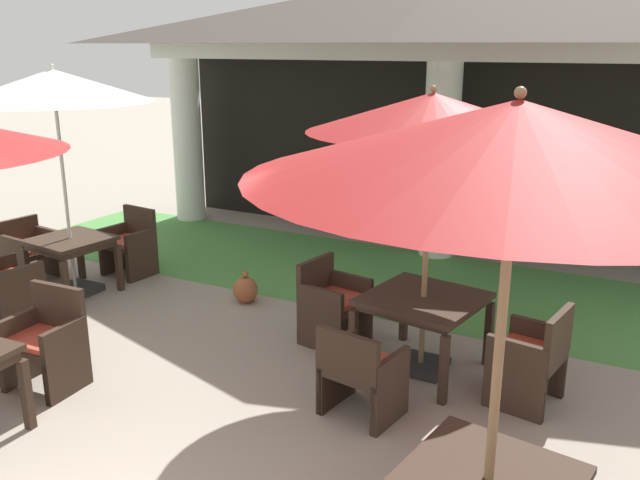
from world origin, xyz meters
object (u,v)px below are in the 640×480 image
(patio_chair_far_back_north, at_px, (130,244))
(patio_umbrella_near_foreground, at_px, (516,143))
(patio_table_mid_right, at_px, (423,305))
(patio_chair_mid_right_west, at_px, (332,304))
(patio_chair_mid_left_north, at_px, (46,343))
(patio_chair_far_back_south, at_px, (5,284))
(patio_table_far_back, at_px, (71,246))
(patio_umbrella_mid_right, at_px, (432,115))
(terracotta_urn, at_px, (245,290))
(patio_chair_mid_right_south, at_px, (361,372))
(patio_chair_mid_right_east, at_px, (531,359))
(patio_umbrella_far_back, at_px, (54,88))
(patio_chair_far_back_west, at_px, (31,251))

(patio_chair_far_back_north, bearing_deg, patio_umbrella_near_foreground, 157.26)
(patio_table_mid_right, bearing_deg, patio_chair_mid_right_west, 170.98)
(patio_chair_mid_left_north, height_order, patio_chair_mid_right_west, patio_chair_mid_left_north)
(patio_chair_far_back_south, bearing_deg, patio_table_mid_right, 18.63)
(patio_table_far_back, distance_m, patio_chair_far_back_north, 0.93)
(patio_umbrella_mid_right, distance_m, terracotta_urn, 3.45)
(patio_chair_far_back_north, bearing_deg, patio_table_far_back, 90.00)
(patio_table_mid_right, relative_size, patio_chair_far_back_north, 1.29)
(patio_umbrella_mid_right, distance_m, patio_chair_mid_right_south, 2.31)
(patio_umbrella_near_foreground, relative_size, patio_chair_mid_right_south, 3.46)
(patio_chair_mid_left_north, xyz_separation_m, patio_chair_far_back_south, (-1.77, 0.93, -0.04))
(patio_chair_mid_left_north, bearing_deg, patio_umbrella_mid_right, -149.49)
(patio_chair_mid_right_east, distance_m, patio_chair_far_back_south, 5.81)
(terracotta_urn, bearing_deg, patio_chair_mid_left_north, -99.32)
(patio_umbrella_far_back, bearing_deg, patio_umbrella_mid_right, 1.31)
(patio_umbrella_far_back, relative_size, patio_chair_far_back_south, 3.45)
(patio_table_far_back, relative_size, patio_chair_far_back_south, 1.15)
(patio_chair_mid_left_north, distance_m, patio_chair_far_back_west, 3.22)
(patio_umbrella_mid_right, bearing_deg, patio_umbrella_near_foreground, -62.73)
(patio_chair_mid_left_north, relative_size, patio_chair_far_back_north, 1.03)
(patio_umbrella_near_foreground, height_order, patio_chair_mid_left_north, patio_umbrella_near_foreground)
(patio_chair_mid_right_west, bearing_deg, terracotta_urn, -99.48)
(patio_chair_far_back_north, height_order, patio_chair_far_back_west, patio_chair_far_back_north)
(patio_umbrella_near_foreground, relative_size, patio_chair_far_back_north, 3.15)
(patio_chair_mid_left_north, distance_m, patio_chair_mid_right_west, 2.81)
(patio_chair_mid_right_east, bearing_deg, patio_chair_mid_right_south, 134.91)
(patio_chair_mid_left_north, distance_m, patio_table_mid_right, 3.51)
(patio_table_far_back, distance_m, patio_umbrella_far_back, 1.93)
(patio_umbrella_near_foreground, bearing_deg, patio_umbrella_far_back, 158.48)
(patio_table_mid_right, distance_m, patio_umbrella_mid_right, 1.79)
(patio_umbrella_mid_right, distance_m, patio_chair_mid_right_east, 2.29)
(patio_chair_mid_right_east, distance_m, patio_chair_far_back_west, 6.55)
(patio_umbrella_near_foreground, relative_size, patio_chair_far_back_south, 3.48)
(patio_chair_mid_right_west, bearing_deg, patio_chair_far_back_west, -78.79)
(patio_table_mid_right, bearing_deg, patio_table_far_back, -178.69)
(patio_chair_far_back_north, xyz_separation_m, patio_chair_far_back_south, (-0.21, -1.81, -0.03))
(patio_chair_far_back_north, bearing_deg, patio_chair_far_back_south, 90.00)
(patio_umbrella_far_back, bearing_deg, patio_chair_far_back_west, 173.50)
(patio_chair_mid_right_south, bearing_deg, patio_chair_far_back_west, 177.84)
(patio_chair_mid_right_east, relative_size, patio_umbrella_far_back, 0.32)
(patio_umbrella_near_foreground, distance_m, patio_table_far_back, 6.57)
(patio_chair_mid_left_north, relative_size, patio_chair_mid_right_west, 1.06)
(patio_chair_far_back_west, bearing_deg, patio_chair_far_back_south, 44.95)
(patio_chair_far_back_north, distance_m, terracotta_urn, 2.01)
(patio_umbrella_far_back, height_order, patio_chair_far_back_west, patio_umbrella_far_back)
(patio_umbrella_near_foreground, xyz_separation_m, patio_chair_mid_left_north, (-4.16, 0.47, -2.16))
(patio_umbrella_near_foreground, height_order, patio_table_mid_right, patio_umbrella_near_foreground)
(patio_chair_mid_right_south, bearing_deg, patio_umbrella_far_back, 176.91)
(patio_umbrella_near_foreground, relative_size, patio_umbrella_far_back, 1.01)
(patio_chair_far_back_north, distance_m, patio_chair_far_back_west, 1.29)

